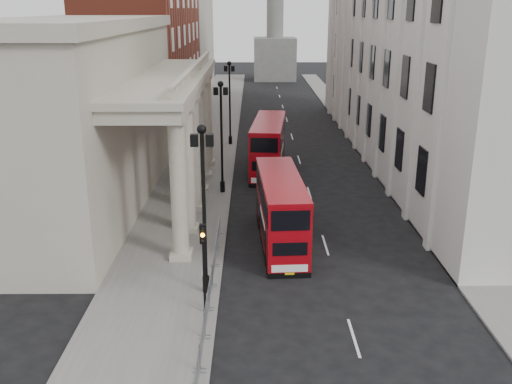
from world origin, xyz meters
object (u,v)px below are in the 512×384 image
(pedestrian_a, at_px, (175,210))
(pedestrian_c, at_px, (196,192))
(pedestrian_b, at_px, (180,179))
(lamp_post_south, at_px, (204,199))
(traffic_light, at_px, (203,252))
(lamp_post_mid, at_px, (221,130))
(lamp_post_north, at_px, (230,97))
(bus_near, at_px, (281,209))
(bus_far, at_px, (269,145))

(pedestrian_a, bearing_deg, pedestrian_c, 41.40)
(pedestrian_b, bearing_deg, pedestrian_a, 97.94)
(lamp_post_south, height_order, pedestrian_a, lamp_post_south)
(traffic_light, xyz_separation_m, pedestrian_b, (-3.31, 18.26, -2.04))
(traffic_light, bearing_deg, lamp_post_south, 92.84)
(lamp_post_mid, distance_m, pedestrian_c, 5.21)
(lamp_post_north, bearing_deg, pedestrian_c, -95.19)
(lamp_post_south, xyz_separation_m, pedestrian_a, (-2.68, 9.30, -3.90))
(pedestrian_a, distance_m, pedestrian_b, 6.97)
(bus_near, distance_m, bus_far, 15.92)
(bus_far, height_order, pedestrian_c, bus_far)
(lamp_post_mid, bearing_deg, traffic_light, -89.68)
(bus_far, distance_m, pedestrian_b, 9.17)
(lamp_post_mid, relative_size, pedestrian_b, 4.38)
(lamp_post_north, height_order, bus_near, lamp_post_north)
(bus_near, bearing_deg, traffic_light, -117.93)
(bus_near, relative_size, bus_far, 0.93)
(traffic_light, bearing_deg, lamp_post_mid, 90.32)
(lamp_post_south, height_order, traffic_light, lamp_post_south)
(lamp_post_mid, height_order, pedestrian_c, lamp_post_mid)
(pedestrian_a, bearing_deg, bus_near, -58.29)
(bus_far, xyz_separation_m, pedestrian_c, (-5.38, -9.28, -1.21))
(pedestrian_a, distance_m, pedestrian_c, 3.76)
(bus_far, xyz_separation_m, pedestrian_b, (-6.86, -5.97, -1.22))
(bus_far, distance_m, pedestrian_a, 14.44)
(lamp_post_mid, relative_size, bus_near, 0.87)
(bus_far, height_order, pedestrian_a, bus_far)
(bus_near, height_order, pedestrian_b, bus_near)
(traffic_light, xyz_separation_m, bus_near, (3.83, 8.32, -0.96))
(lamp_post_mid, distance_m, pedestrian_b, 5.01)
(bus_near, bearing_deg, pedestrian_b, 122.49)
(lamp_post_mid, relative_size, bus_far, 0.81)
(lamp_post_mid, xyz_separation_m, pedestrian_b, (-3.21, 0.25, -3.84))
(lamp_post_north, distance_m, bus_near, 26.15)
(lamp_post_mid, height_order, lamp_post_north, same)
(lamp_post_mid, bearing_deg, lamp_post_south, -90.00)
(bus_near, relative_size, pedestrian_b, 5.06)
(bus_far, distance_m, pedestrian_c, 10.79)
(bus_far, bearing_deg, lamp_post_mid, -115.03)
(bus_near, relative_size, pedestrian_c, 5.04)
(lamp_post_mid, bearing_deg, pedestrian_c, -119.42)
(bus_far, bearing_deg, lamp_post_north, 115.80)
(lamp_post_north, xyz_separation_m, pedestrian_b, (-3.21, -15.75, -3.84))
(lamp_post_mid, height_order, bus_far, lamp_post_mid)
(traffic_light, height_order, pedestrian_a, traffic_light)
(bus_near, height_order, pedestrian_c, bus_near)
(lamp_post_south, xyz_separation_m, lamp_post_north, (0.00, 32.00, 0.00))
(lamp_post_south, bearing_deg, traffic_light, -87.16)
(bus_far, relative_size, pedestrian_a, 5.80)
(traffic_light, xyz_separation_m, pedestrian_c, (-1.83, 14.95, -2.03))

